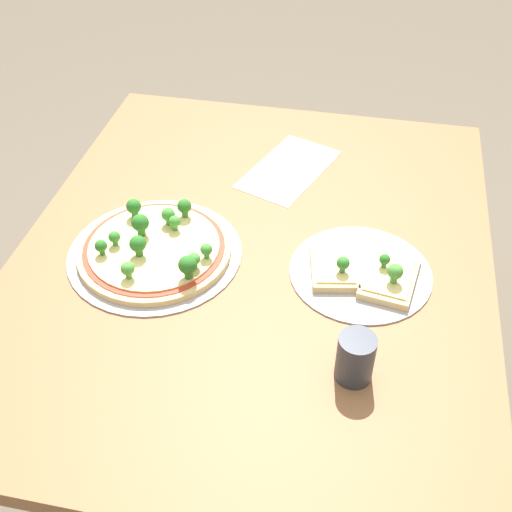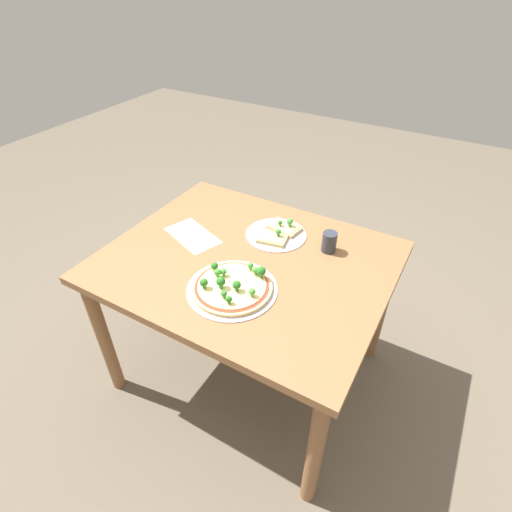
{
  "view_description": "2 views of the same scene",
  "coord_description": "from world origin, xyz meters",
  "px_view_note": "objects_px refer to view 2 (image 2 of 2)",
  "views": [
    {
      "loc": [
        -0.96,
        -0.2,
        1.61
      ],
      "look_at": [
        -0.04,
        -0.01,
        0.76
      ],
      "focal_mm": 45.0,
      "sensor_mm": 36.0,
      "label": 1
    },
    {
      "loc": [
        -0.7,
        1.13,
        1.78
      ],
      "look_at": [
        -0.04,
        -0.01,
        0.76
      ],
      "focal_mm": 28.0,
      "sensor_mm": 36.0,
      "label": 2
    }
  ],
  "objects_px": {
    "dining_table": "(247,275)",
    "pizza_tray_whole": "(232,286)",
    "pizza_tray_slice": "(278,233)",
    "drinking_cup": "(329,242)"
  },
  "relations": [
    {
      "from": "dining_table",
      "to": "pizza_tray_whole",
      "type": "bearing_deg",
      "value": 104.52
    },
    {
      "from": "pizza_tray_whole",
      "to": "pizza_tray_slice",
      "type": "distance_m",
      "value": 0.42
    },
    {
      "from": "pizza_tray_whole",
      "to": "pizza_tray_slice",
      "type": "xyz_separation_m",
      "value": [
        0.02,
        -0.42,
        -0.0
      ]
    },
    {
      "from": "drinking_cup",
      "to": "pizza_tray_whole",
      "type": "bearing_deg",
      "value": 61.61
    },
    {
      "from": "dining_table",
      "to": "pizza_tray_whole",
      "type": "relative_size",
      "value": 3.34
    },
    {
      "from": "dining_table",
      "to": "pizza_tray_whole",
      "type": "height_order",
      "value": "pizza_tray_whole"
    },
    {
      "from": "dining_table",
      "to": "pizza_tray_slice",
      "type": "bearing_deg",
      "value": -98.22
    },
    {
      "from": "drinking_cup",
      "to": "pizza_tray_slice",
      "type": "bearing_deg",
      "value": 0.12
    },
    {
      "from": "pizza_tray_slice",
      "to": "drinking_cup",
      "type": "relative_size",
      "value": 3.09
    },
    {
      "from": "pizza_tray_whole",
      "to": "pizza_tray_slice",
      "type": "height_order",
      "value": "pizza_tray_whole"
    }
  ]
}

